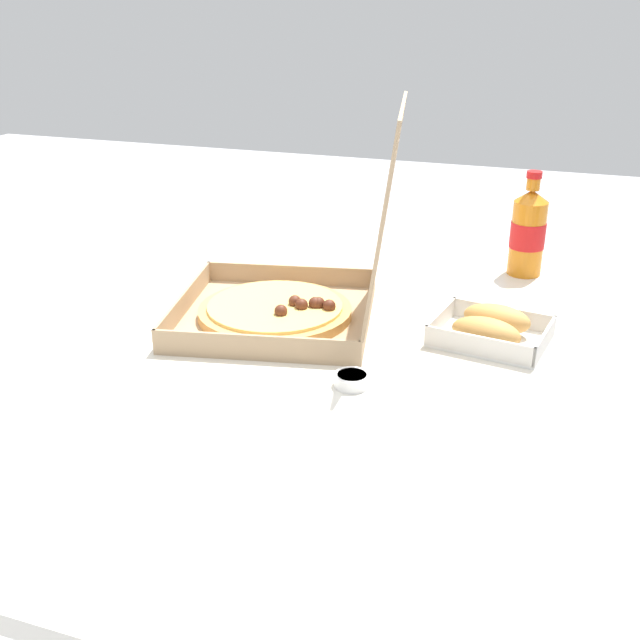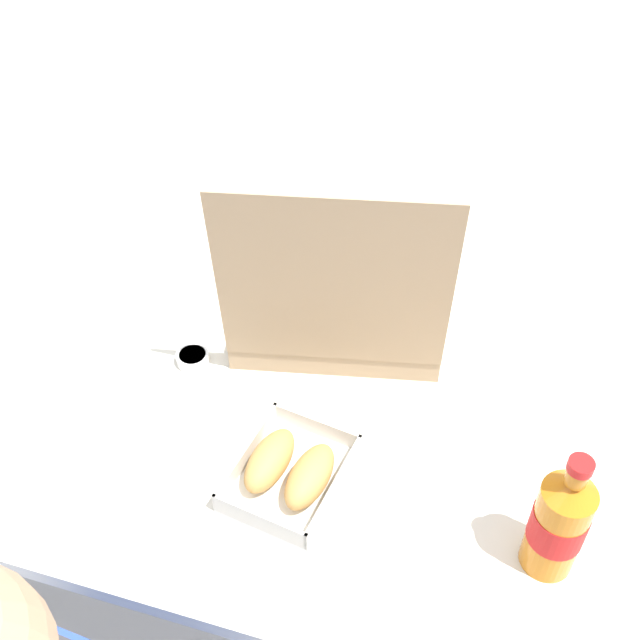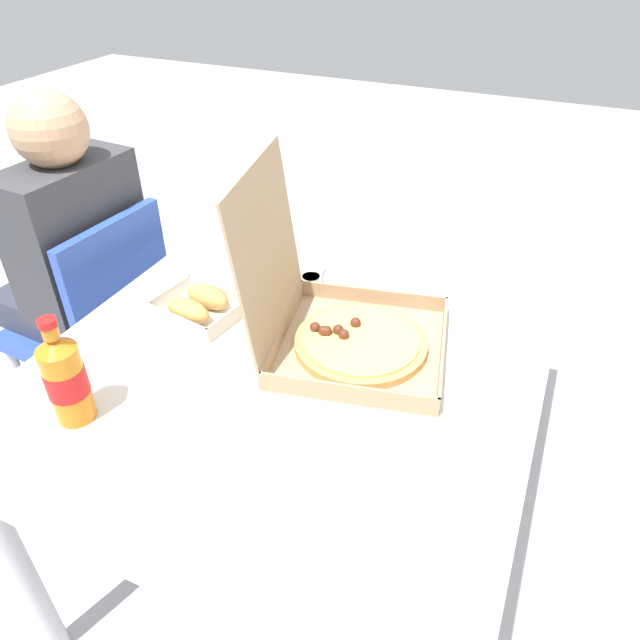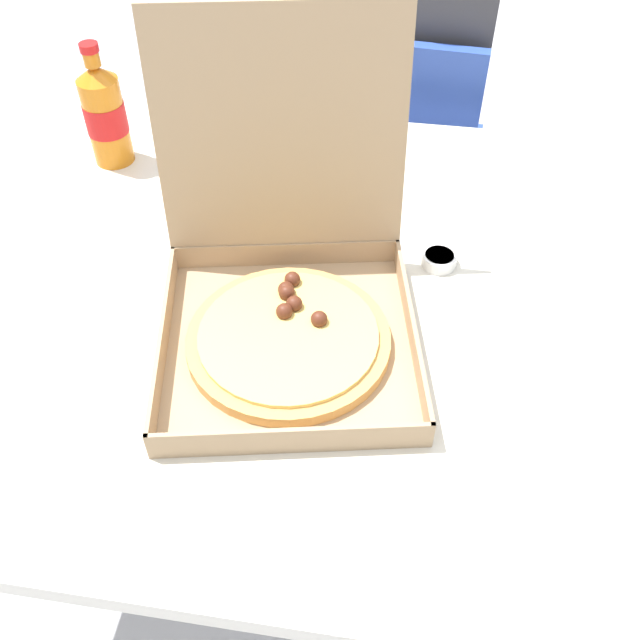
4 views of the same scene
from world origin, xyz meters
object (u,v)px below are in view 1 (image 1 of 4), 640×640
(dipping_sauce_cup, at_px, (352,379))
(cola_bottle, at_px, (528,232))
(pizza_box_open, at_px, (296,293))
(bread_side_box, at_px, (491,328))

(dipping_sauce_cup, bearing_deg, cola_bottle, 161.39)
(cola_bottle, bearing_deg, dipping_sauce_cup, -18.61)
(cola_bottle, height_order, dipping_sauce_cup, cola_bottle)
(pizza_box_open, xyz_separation_m, cola_bottle, (-0.40, 0.38, 0.04))
(bread_side_box, relative_size, cola_bottle, 0.94)
(dipping_sauce_cup, bearing_deg, bread_side_box, 142.02)
(pizza_box_open, bearing_deg, dipping_sauce_cup, 39.16)
(pizza_box_open, height_order, bread_side_box, pizza_box_open)
(pizza_box_open, bearing_deg, bread_side_box, 93.81)
(cola_bottle, bearing_deg, bread_side_box, -3.49)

